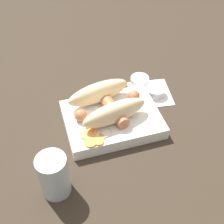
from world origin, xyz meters
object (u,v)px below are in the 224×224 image
object	(u,v)px
bread_roll	(106,102)
condiment_cup_near	(155,92)
drink_glass	(54,176)
food_tray	(112,119)
condiment_cup_far	(140,81)
sausage	(108,105)

from	to	relation	value
bread_roll	condiment_cup_near	xyz separation A→B (m)	(0.15, 0.05, -0.05)
bread_roll	drink_glass	bearing A→B (deg)	-133.13
food_tray	bread_roll	xyz separation A→B (m)	(-0.01, 0.02, 0.04)
food_tray	condiment_cup_near	world-z (taller)	food_tray
food_tray	condiment_cup_far	xyz separation A→B (m)	(0.12, 0.12, -0.00)
food_tray	condiment_cup_far	bearing A→B (deg)	46.16
bread_roll	food_tray	bearing A→B (deg)	-62.73
food_tray	condiment_cup_far	size ratio (longest dim) A/B	4.45
condiment_cup_far	drink_glass	world-z (taller)	drink_glass
sausage	condiment_cup_near	bearing A→B (deg)	18.36
bread_roll	drink_glass	xyz separation A→B (m)	(-0.15, -0.16, -0.01)
bread_roll	condiment_cup_near	size ratio (longest dim) A/B	3.54
condiment_cup_near	drink_glass	size ratio (longest dim) A/B	0.51
bread_roll	condiment_cup_far	world-z (taller)	bread_roll
sausage	condiment_cup_near	xyz separation A→B (m)	(0.15, 0.05, -0.04)
sausage	condiment_cup_near	world-z (taller)	sausage
bread_roll	condiment_cup_far	bearing A→B (deg)	39.21
condiment_cup_near	condiment_cup_far	size ratio (longest dim) A/B	1.00
condiment_cup_far	bread_roll	bearing A→B (deg)	-140.79
sausage	condiment_cup_near	distance (m)	0.16
drink_glass	food_tray	bearing A→B (deg)	41.63
food_tray	drink_glass	world-z (taller)	drink_glass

